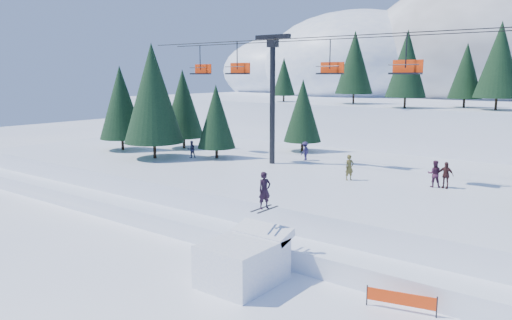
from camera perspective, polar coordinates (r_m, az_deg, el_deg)
The scene contains 9 objects.
ground at distance 22.76m, azimuth -6.42°, elevation -15.51°, with size 160.00×160.00×0.00m, color white.
mid_shelf at distance 36.75m, azimuth 13.36°, elevation -3.79°, with size 70.00×22.00×2.50m, color white.
berm at distance 28.42m, azimuth 4.91°, elevation -9.04°, with size 70.00×6.00×1.10m, color white.
mountain_ridge at distance 90.23m, azimuth 25.25°, elevation 8.81°, with size 119.00×60.57×26.46m.
jump_kicker at distance 23.83m, azimuth -1.37°, elevation -11.26°, with size 3.00×4.28×5.10m.
chairlift at distance 35.37m, azimuth 15.60°, elevation 8.80°, with size 46.00×3.21×10.28m.
conifer_stand at distance 35.55m, azimuth 15.34°, elevation 5.01°, with size 62.60×16.40×9.85m.
distant_skiers at distance 36.71m, azimuth 14.14°, elevation -0.52°, with size 32.63×6.48×1.77m.
banner_near at distance 22.20m, azimuth 16.24°, elevation -15.00°, with size 2.78×0.73×0.90m.
Camera 1 is at (14.36, -14.76, 9.69)m, focal length 35.00 mm.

